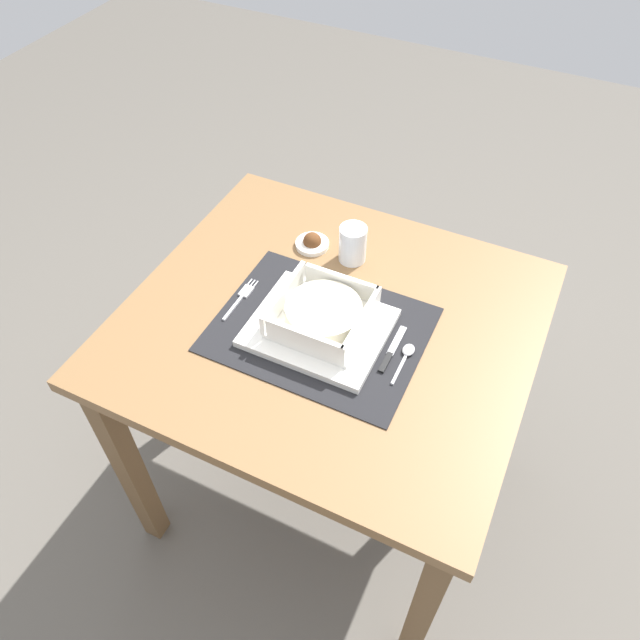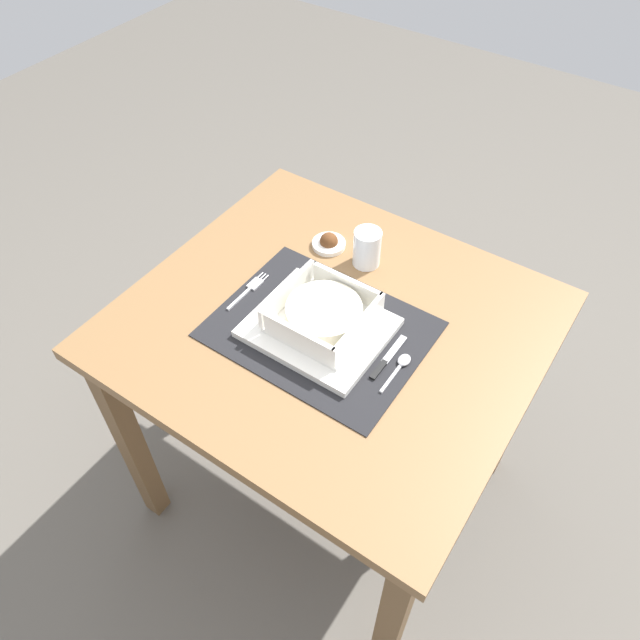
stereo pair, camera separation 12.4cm
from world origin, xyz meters
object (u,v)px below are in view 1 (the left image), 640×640
(drinking_glass, at_px, (353,245))
(condiment_saucer, at_px, (312,243))
(dining_table, at_px, (329,352))
(spoon, at_px, (407,354))
(butter_knife, at_px, (391,351))
(porridge_bowl, at_px, (322,313))
(fork, at_px, (242,296))

(drinking_glass, bearing_deg, condiment_saucer, -179.72)
(dining_table, bearing_deg, drinking_glass, 99.68)
(spoon, distance_m, condiment_saucer, 0.39)
(butter_knife, xyz_separation_m, drinking_glass, (-0.18, 0.22, 0.03))
(porridge_bowl, distance_m, drinking_glass, 0.23)
(porridge_bowl, height_order, drinking_glass, drinking_glass)
(drinking_glass, bearing_deg, butter_knife, -50.53)
(drinking_glass, distance_m, condiment_saucer, 0.11)
(spoon, bearing_deg, porridge_bowl, -178.77)
(porridge_bowl, relative_size, condiment_saucer, 2.33)
(butter_knife, relative_size, condiment_saucer, 1.69)
(dining_table, relative_size, condiment_saucer, 10.72)
(porridge_bowl, xyz_separation_m, condiment_saucer, (-0.13, 0.22, -0.03))
(condiment_saucer, bearing_deg, fork, -105.72)
(butter_knife, bearing_deg, spoon, 6.43)
(fork, relative_size, condiment_saucer, 1.68)
(dining_table, bearing_deg, spoon, -7.88)
(drinking_glass, bearing_deg, spoon, -45.56)
(spoon, bearing_deg, dining_table, 172.13)
(spoon, relative_size, condiment_saucer, 1.35)
(porridge_bowl, distance_m, butter_knife, 0.16)
(spoon, bearing_deg, butter_knife, -171.03)
(porridge_bowl, bearing_deg, drinking_glass, 97.25)
(dining_table, relative_size, drinking_glass, 9.48)
(butter_knife, bearing_deg, fork, 176.87)
(fork, bearing_deg, porridge_bowl, 2.13)
(condiment_saucer, bearing_deg, drinking_glass, 0.28)
(dining_table, xyz_separation_m, fork, (-0.20, -0.03, 0.12))
(spoon, bearing_deg, condiment_saucer, 145.49)
(fork, height_order, condiment_saucer, condiment_saucer)
(dining_table, relative_size, butter_knife, 6.33)
(porridge_bowl, distance_m, spoon, 0.19)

